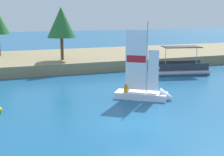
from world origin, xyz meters
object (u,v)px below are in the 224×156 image
at_px(sailboat, 150,93).
at_px(pontoon_boat, 181,68).
at_px(wooden_dock, 181,68).
at_px(shoreline_tree_centre, 61,23).

bearing_deg(sailboat, pontoon_boat, 81.91).
relative_size(wooden_dock, sailboat, 0.69).
bearing_deg(sailboat, shoreline_tree_centre, 140.07).
bearing_deg(sailboat, wooden_dock, 83.61).
distance_m(wooden_dock, sailboat, 13.63).
relative_size(shoreline_tree_centre, sailboat, 0.95).
height_order(shoreline_tree_centre, sailboat, shoreline_tree_centre).
bearing_deg(wooden_dock, pontoon_boat, -124.77).
relative_size(sailboat, pontoon_boat, 1.02).
relative_size(wooden_dock, pontoon_boat, 0.71).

